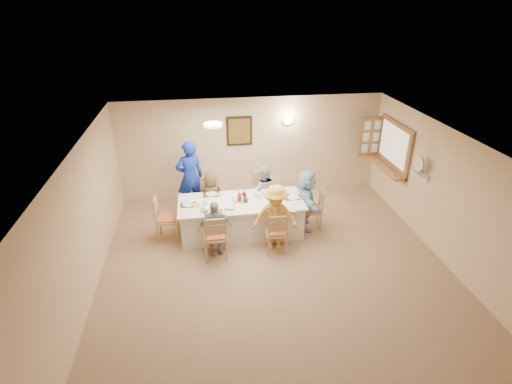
{
  "coord_description": "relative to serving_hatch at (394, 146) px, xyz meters",
  "views": [
    {
      "loc": [
        -1.28,
        -5.81,
        4.65
      ],
      "look_at": [
        -0.2,
        1.4,
        1.05
      ],
      "focal_mm": 28.0,
      "sensor_mm": 36.0,
      "label": 1
    }
  ],
  "objects": [
    {
      "name": "wall_sconce",
      "position": [
        -2.31,
        1.04,
        0.4
      ],
      "size": [
        0.26,
        0.09,
        0.18
      ],
      "primitive_type": "ellipsoid",
      "color": "white",
      "rests_on": "room_walls"
    },
    {
      "name": "plate_re",
      "position": [
        -2.58,
        -0.82,
        -0.73
      ],
      "size": [
        0.26,
        0.26,
        0.02
      ],
      "primitive_type": "cylinder",
      "color": "white",
      "rests_on": "dining_table"
    },
    {
      "name": "napkin_fl",
      "position": [
        -4.12,
        -1.29,
        -0.73
      ],
      "size": [
        0.15,
        0.15,
        0.01
      ],
      "primitive_type": "cube",
      "color": "gold",
      "rests_on": "dining_table"
    },
    {
      "name": "placemat_fr",
      "position": [
        -3.1,
        -1.24,
        -0.74
      ],
      "size": [
        0.35,
        0.26,
        0.01
      ],
      "primitive_type": "cube",
      "color": "#472B19",
      "rests_on": "dining_table"
    },
    {
      "name": "napkin_le",
      "position": [
        -4.62,
        -0.87,
        -0.73
      ],
      "size": [
        0.14,
        0.14,
        0.01
      ],
      "primitive_type": "cube",
      "color": "gold",
      "rests_on": "dining_table"
    },
    {
      "name": "plate_fl",
      "position": [
        -4.3,
        -1.24,
        -0.73
      ],
      "size": [
        0.25,
        0.25,
        0.02
      ],
      "primitive_type": "cylinder",
      "color": "white",
      "rests_on": "dining_table"
    },
    {
      "name": "teacup_a",
      "position": [
        -4.51,
        -1.15,
        -0.7
      ],
      "size": [
        0.11,
        0.11,
        0.08
      ],
      "primitive_type": "imported",
      "rotation": [
        0.0,
        0.0,
        -0.02
      ],
      "color": "white",
      "rests_on": "dining_table"
    },
    {
      "name": "plate_br",
      "position": [
        -3.1,
        -0.4,
        -0.73
      ],
      "size": [
        0.23,
        0.23,
        0.01
      ],
      "primitive_type": "cylinder",
      "color": "white",
      "rests_on": "dining_table"
    },
    {
      "name": "serving_hatch",
      "position": [
        0.0,
        0.0,
        0.0
      ],
      "size": [
        0.06,
        1.5,
        1.15
      ],
      "primitive_type": "cube",
      "color": "#986337",
      "rests_on": "room_walls"
    },
    {
      "name": "drinking_glass",
      "position": [
        -3.85,
        -0.77,
        -0.68
      ],
      "size": [
        0.06,
        0.06,
        0.1
      ],
      "primitive_type": "cylinder",
      "color": "silver",
      "rests_on": "dining_table"
    },
    {
      "name": "condiment_malt",
      "position": [
        -3.61,
        -0.86,
        -0.67
      ],
      "size": [
        0.13,
        0.13,
        0.14
      ],
      "primitive_type": "imported",
      "rotation": [
        0.0,
        0.0,
        0.1
      ],
      "color": "#522715",
      "rests_on": "dining_table"
    },
    {
      "name": "chair_right_end",
      "position": [
        -2.15,
        -0.82,
        -1.04
      ],
      "size": [
        0.5,
        0.5,
        0.92
      ],
      "primitive_type": null,
      "rotation": [
        0.0,
        0.0,
        -1.7
      ],
      "color": "tan",
      "rests_on": "ground"
    },
    {
      "name": "placemat_bl",
      "position": [
        -4.3,
        -0.4,
        -0.74
      ],
      "size": [
        0.37,
        0.27,
        0.01
      ],
      "primitive_type": "cube",
      "color": "#472B19",
      "rests_on": "dining_table"
    },
    {
      "name": "condiment_brown",
      "position": [
        -3.62,
        -0.73,
        -0.63
      ],
      "size": [
        0.15,
        0.15,
        0.21
      ],
      "primitive_type": "imported",
      "rotation": [
        0.0,
        0.0,
        -0.29
      ],
      "color": "#522715",
      "rests_on": "dining_table"
    },
    {
      "name": "placemat_re",
      "position": [
        -2.58,
        -0.82,
        -0.74
      ],
      "size": [
        0.33,
        0.25,
        0.01
      ],
      "primitive_type": "cube",
      "color": "#472B19",
      "rests_on": "dining_table"
    },
    {
      "name": "shutter_door",
      "position": [
        -0.26,
        0.76,
        0.0
      ],
      "size": [
        0.55,
        0.04,
        1.0
      ],
      "primitive_type": "cube",
      "color": "#986337",
      "rests_on": "room_walls"
    },
    {
      "name": "hatch_sill",
      "position": [
        -0.12,
        0.0,
        -0.53
      ],
      "size": [
        0.3,
        1.5,
        0.05
      ],
      "primitive_type": "cube",
      "color": "#986337",
      "rests_on": "room_walls"
    },
    {
      "name": "diner_front_right",
      "position": [
        -3.1,
        -1.5,
        -0.8
      ],
      "size": [
        1.1,
        0.86,
        1.4
      ],
      "primitive_type": "imported",
      "rotation": [
        0.0,
        0.0,
        -0.19
      ],
      "color": "#F5AE3A",
      "rests_on": "ground"
    },
    {
      "name": "napkin_fr",
      "position": [
        -2.92,
        -1.29,
        -0.73
      ],
      "size": [
        0.13,
        0.13,
        0.01
      ],
      "primitive_type": "cube",
      "color": "gold",
      "rests_on": "dining_table"
    },
    {
      "name": "diner_right_end",
      "position": [
        -2.28,
        -0.82,
        -0.81
      ],
      "size": [
        1.37,
        0.69,
        1.37
      ],
      "primitive_type": "imported",
      "rotation": [
        0.0,
        0.0,
        1.46
      ],
      "color": "#9FC9EA",
      "rests_on": "ground"
    },
    {
      "name": "dining_table",
      "position": [
        -3.7,
        -0.82,
        -1.12
      ],
      "size": [
        2.63,
        1.11,
        0.76
      ],
      "primitive_type": "cube",
      "color": "white",
      "rests_on": "ground"
    },
    {
      "name": "plate_fr",
      "position": [
        -3.1,
        -1.24,
        -0.73
      ],
      "size": [
        0.25,
        0.25,
        0.02
      ],
      "primitive_type": "cylinder",
      "color": "white",
      "rests_on": "dining_table"
    },
    {
      "name": "placemat_le",
      "position": [
        -4.8,
        -0.82,
        -0.74
      ],
      "size": [
        0.32,
        0.24,
        0.01
      ],
      "primitive_type": "cube",
      "color": "#472B19",
      "rests_on": "dining_table"
    },
    {
      "name": "room_walls",
      "position": [
        -3.21,
        -2.4,
        0.01
      ],
      "size": [
        7.0,
        7.0,
        7.0
      ],
      "color": "beige",
      "rests_on": "ground"
    },
    {
      "name": "diner_back_left",
      "position": [
        -4.3,
        -0.14,
        -0.92
      ],
      "size": [
        0.66,
        0.52,
        1.17
      ],
      "primitive_type": "imported",
      "rotation": [
        0.0,
        0.0,
        3.27
      ],
      "color": "brown",
      "rests_on": "ground"
    },
    {
      "name": "chair_front_right",
      "position": [
        -3.1,
        -1.62,
        -1.05
      ],
      "size": [
        0.44,
        0.44,
        0.91
      ],
      "primitive_type": null,
      "rotation": [
        0.0,
        0.0,
        3.12
      ],
      "color": "tan",
      "rests_on": "ground"
    },
    {
      "name": "bowl_a",
      "position": [
        -3.96,
        -1.09,
        -0.71
      ],
      "size": [
        0.32,
        0.32,
        0.05
      ],
      "primitive_type": "imported",
      "rotation": [
        0.0,
        0.0,
        -0.23
      ],
      "color": "white",
      "rests_on": "dining_table"
    },
    {
      "name": "fan_shelf",
      "position": [
        -0.08,
        -1.35,
        -0.1
      ],
      "size": [
        0.22,
        0.36,
        0.03
      ],
      "primitive_type": "cube",
      "color": "white",
      "rests_on": "room_walls"
    },
    {
      "name": "chair_back_left",
      "position": [
        -4.3,
        -0.02,
        -1.03
      ],
      "size": [
        0.5,
        0.5,
        0.94
      ],
      "primitive_type": null,
      "rotation": [
        0.0,
        0.0,
        0.13
      ],
      "color": "tan",
      "rests_on": "ground"
    },
    {
      "name": "desk_fan",
      "position": [
        -0.11,
        -1.35,
        0.05
      ],
      "size": [
        0.3,
        0.3,
        0.28
      ],
      "primitive_type": null,
      "color": "#A5A5A8",
      "rests_on": "fan_shelf"
    },
    {
      "name": "napkin_br",
      "position": [
        -2.92,
        -0.45,
        -0.73
      ],
      "size": [
        0.15,
        0.15,
        0.01
      ],
      "primitive_type": "cube",
      "color": "gold",
      "rests_on": "dining_table"
    },
    {
      "name": "plate_le",
      "position": [
        -4.8,
        -0.82,
        -0.73
      ],
      "size": [
        0.22,
        0.22,
        0.01
      ],
      "primitive_type": "cylinder",
      "color": "white",
      "rests_on": "dining_table"
    },
    {
      "name": "ceiling_light",
      "position": [
        -4.21,
        -0.9,
        0.97
      ],
      "size": [
        0.36,
        0.36,
        0.05
      ],
      "primitive_type": "cylinder",
      "color": "white",
      "rests_on": "room_walls"
    },
    {
      "name": "caregiver",
      "position": [
        -4.75,
        0.33,
        -0.62
      ],
      "size": [
        0.84,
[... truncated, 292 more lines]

